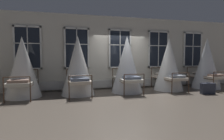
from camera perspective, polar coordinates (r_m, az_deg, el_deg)
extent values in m
plane|color=brown|center=(7.92, 4.85, -6.86)|extent=(25.39, 25.39, 0.00)
cube|color=beige|center=(8.94, 2.26, 5.29)|extent=(13.69, 0.10, 3.39)
cube|color=black|center=(8.54, -24.46, 6.25)|extent=(1.10, 0.02, 1.82)
cube|color=silver|center=(8.55, -24.30, 0.37)|extent=(1.10, 0.06, 0.07)
cube|color=silver|center=(8.63, -24.63, 12.08)|extent=(1.10, 0.06, 0.07)
cube|color=silver|center=(8.64, -27.86, 6.12)|extent=(0.07, 0.06, 1.82)
cube|color=silver|center=(8.47, -21.01, 6.36)|extent=(0.07, 0.06, 1.82)
cube|color=silver|center=(8.54, -24.46, 6.25)|extent=(0.04, 0.06, 1.82)
cube|color=silver|center=(8.55, -24.50, 7.47)|extent=(1.10, 0.06, 0.04)
cube|color=black|center=(8.45, -10.77, 6.56)|extent=(1.10, 0.02, 1.82)
cube|color=silver|center=(8.46, -10.69, 0.61)|extent=(1.10, 0.06, 0.07)
cube|color=silver|center=(8.54, -10.84, 12.45)|extent=(1.10, 0.06, 0.07)
cube|color=silver|center=(8.43, -14.28, 6.51)|extent=(0.07, 0.06, 1.82)
cube|color=silver|center=(8.51, -7.28, 6.58)|extent=(0.07, 0.06, 1.82)
cube|color=silver|center=(8.45, -10.77, 6.56)|extent=(0.04, 0.06, 1.82)
cube|color=silver|center=(8.46, -10.78, 7.79)|extent=(1.10, 0.06, 0.04)
cube|color=black|center=(8.84, 2.48, 6.50)|extent=(1.10, 0.02, 1.82)
cube|color=silver|center=(8.84, 2.46, 0.82)|extent=(1.10, 0.06, 0.07)
cube|color=silver|center=(8.92, 2.49, 12.14)|extent=(1.10, 0.06, 0.07)
cube|color=silver|center=(8.70, -0.79, 6.55)|extent=(0.07, 0.06, 1.82)
cube|color=silver|center=(9.00, 5.62, 6.44)|extent=(0.07, 0.06, 1.82)
cube|color=silver|center=(8.84, 2.48, 6.50)|extent=(0.04, 0.06, 1.82)
cube|color=silver|center=(8.85, 2.48, 7.68)|extent=(1.10, 0.06, 0.04)
cube|color=black|center=(9.64, 14.06, 6.18)|extent=(1.10, 0.02, 1.82)
cube|color=silver|center=(9.64, 13.97, 0.96)|extent=(1.10, 0.06, 0.07)
cube|color=silver|center=(9.71, 14.15, 11.35)|extent=(1.10, 0.06, 0.07)
cube|color=silver|center=(9.40, 11.30, 6.28)|extent=(0.07, 0.06, 1.82)
cube|color=silver|center=(9.90, 16.68, 6.07)|extent=(0.07, 0.06, 1.82)
cube|color=silver|center=(9.64, 14.06, 6.18)|extent=(0.04, 0.06, 1.82)
cube|color=silver|center=(9.65, 14.08, 7.26)|extent=(1.10, 0.06, 0.04)
cube|color=black|center=(10.76, 23.54, 5.72)|extent=(1.10, 0.02, 1.82)
cube|color=silver|center=(10.76, 23.41, 1.05)|extent=(1.10, 0.06, 0.07)
cube|color=silver|center=(10.83, 23.67, 10.36)|extent=(1.10, 0.06, 0.07)
cube|color=silver|center=(10.45, 21.31, 5.84)|extent=(0.07, 0.06, 1.82)
cube|color=silver|center=(11.09, 25.63, 5.60)|extent=(0.07, 0.06, 1.82)
cube|color=silver|center=(10.76, 23.54, 5.72)|extent=(0.04, 0.06, 1.82)
cube|color=silver|center=(10.77, 23.56, 6.69)|extent=(1.10, 0.06, 0.04)
cube|color=silver|center=(8.89, 2.48, -4.04)|extent=(8.67, 0.10, 0.36)
cylinder|color=#4C3323|center=(8.59, -27.02, -3.15)|extent=(0.04, 0.04, 0.97)
cylinder|color=#4C3323|center=(8.45, -21.75, -3.12)|extent=(0.04, 0.04, 0.97)
cylinder|color=#4C3323|center=(6.90, -30.35, -5.44)|extent=(0.04, 0.04, 0.84)
cylinder|color=#4C3323|center=(6.72, -23.81, -5.48)|extent=(0.04, 0.04, 0.84)
cylinder|color=#4C3323|center=(7.74, -28.51, -3.78)|extent=(0.07, 1.77, 0.03)
cylinder|color=#4C3323|center=(7.57, -22.67, -3.77)|extent=(0.07, 1.77, 0.03)
cylinder|color=#4C3323|center=(8.47, -24.50, 0.13)|extent=(0.80, 0.05, 0.03)
cylinder|color=#4C3323|center=(6.75, -27.24, -1.93)|extent=(0.80, 0.05, 0.03)
cube|color=#B7B2A3|center=(7.64, -25.64, -3.35)|extent=(0.85, 1.81, 0.12)
ellipsoid|color=#B7B2A3|center=(8.25, -24.75, -1.91)|extent=(0.62, 0.41, 0.14)
cube|color=gray|center=(7.02, -26.70, -3.10)|extent=(0.66, 0.37, 0.10)
cone|color=white|center=(7.59, -25.76, 0.85)|extent=(1.32, 1.32, 2.25)
cylinder|color=#4C3323|center=(8.33, -13.71, -3.04)|extent=(0.04, 0.04, 0.97)
cylinder|color=#4C3323|center=(8.40, -8.28, -2.92)|extent=(0.04, 0.04, 0.97)
cylinder|color=#4C3323|center=(6.59, -13.05, -5.43)|extent=(0.04, 0.04, 0.84)
cylinder|color=#4C3323|center=(6.67, -6.19, -5.23)|extent=(0.04, 0.04, 0.84)
cylinder|color=#4C3323|center=(7.45, -13.42, -3.69)|extent=(0.07, 1.77, 0.03)
cylinder|color=#4C3323|center=(7.53, -7.36, -3.54)|extent=(0.07, 1.77, 0.03)
cylinder|color=#4C3323|center=(8.31, -11.03, 0.35)|extent=(0.80, 0.05, 0.03)
cylinder|color=#4C3323|center=(6.56, -9.64, -1.70)|extent=(0.80, 0.05, 0.03)
cube|color=beige|center=(7.47, -10.38, -3.18)|extent=(0.85, 1.81, 0.12)
ellipsoid|color=silver|center=(8.10, -10.85, -1.73)|extent=(0.62, 0.41, 0.14)
cube|color=slate|center=(6.84, -9.87, -2.91)|extent=(0.66, 0.37, 0.10)
cone|color=white|center=(7.42, -10.44, 1.44)|extent=(1.32, 1.32, 2.33)
cylinder|color=#4C3323|center=(8.65, 0.22, -2.68)|extent=(0.04, 0.04, 0.97)
cylinder|color=#4C3323|center=(8.87, 5.21, -2.53)|extent=(0.04, 0.04, 0.97)
cylinder|color=#4C3323|center=(6.96, 3.75, -4.83)|extent=(0.04, 0.04, 0.84)
cylinder|color=#4C3323|center=(7.24, 9.78, -4.55)|extent=(0.04, 0.04, 0.84)
cylinder|color=#4C3323|center=(7.79, 1.79, -3.26)|extent=(0.07, 1.77, 0.03)
cylinder|color=#4C3323|center=(8.04, 7.26, -3.07)|extent=(0.07, 1.77, 0.03)
cylinder|color=#4C3323|center=(8.71, 2.76, 0.57)|extent=(0.80, 0.05, 0.03)
cylinder|color=#4C3323|center=(7.04, 6.85, -1.30)|extent=(0.80, 0.05, 0.03)
cube|color=silver|center=(7.90, 4.57, -2.75)|extent=(0.86, 1.81, 0.12)
ellipsoid|color=silver|center=(8.50, 3.21, -1.40)|extent=(0.62, 0.41, 0.14)
cube|color=slate|center=(7.30, 6.12, -2.45)|extent=(0.66, 0.37, 0.10)
cone|color=white|center=(7.85, 4.60, 1.76)|extent=(1.32, 1.32, 2.37)
cylinder|color=#4C3323|center=(9.40, 12.00, -2.24)|extent=(0.04, 0.04, 0.97)
cylinder|color=#4C3323|center=(9.79, 16.14, -2.07)|extent=(0.04, 0.04, 0.97)
cylinder|color=#4C3323|center=(7.88, 17.94, -3.99)|extent=(0.04, 0.04, 0.84)
cylinder|color=#4C3323|center=(8.34, 22.52, -3.67)|extent=(0.04, 0.04, 0.84)
cylinder|color=#4C3323|center=(8.62, 14.71, -2.69)|extent=(0.04, 1.77, 0.03)
cylinder|color=#4C3323|center=(9.05, 19.08, -2.48)|extent=(0.04, 1.77, 0.03)
cylinder|color=#4C3323|center=(9.55, 14.16, 0.75)|extent=(0.80, 0.04, 0.03)
cylinder|color=#4C3323|center=(8.06, 20.37, -0.86)|extent=(0.80, 0.04, 0.03)
cube|color=beige|center=(8.82, 16.96, -2.21)|extent=(0.83, 1.80, 0.12)
ellipsoid|color=beige|center=(9.36, 14.86, -1.04)|extent=(0.62, 0.40, 0.14)
cube|color=#8C939E|center=(8.29, 19.29, -1.89)|extent=(0.66, 0.36, 0.10)
cone|color=white|center=(8.78, 17.04, 1.77)|extent=(1.32, 1.32, 2.35)
cylinder|color=#4C3323|center=(10.51, 22.07, -1.80)|extent=(0.04, 0.04, 0.97)
cylinder|color=#4C3323|center=(11.00, 25.39, -1.65)|extent=(0.04, 0.04, 0.97)
cylinder|color=#4C3323|center=(9.16, 28.71, -3.20)|extent=(0.04, 0.04, 0.84)
cylinder|color=#4C3323|center=(9.81, 25.17, -2.15)|extent=(0.04, 1.77, 0.03)
cylinder|color=#4C3323|center=(10.34, 28.56, -1.97)|extent=(0.04, 1.77, 0.03)
cylinder|color=#4C3323|center=(10.71, 23.84, 0.87)|extent=(0.80, 0.04, 0.03)
cylinder|color=#4C3323|center=(9.40, 30.56, -0.51)|extent=(0.80, 0.04, 0.03)
cube|color=beige|center=(10.06, 26.92, -1.73)|extent=(0.83, 1.80, 0.12)
ellipsoid|color=beige|center=(10.54, 24.61, -0.72)|extent=(0.62, 0.40, 0.14)
cube|color=gray|center=(9.60, 29.42, -1.41)|extent=(0.66, 0.36, 0.10)
cone|color=white|center=(10.03, 27.03, 1.87)|extent=(1.32, 1.32, 2.39)
cube|color=#2D3342|center=(8.46, 27.33, -5.08)|extent=(0.58, 0.29, 0.44)
cube|color=tan|center=(8.55, 26.94, -4.98)|extent=(0.50, 0.09, 0.03)
torus|color=#2D3342|center=(8.43, 27.38, -3.50)|extent=(0.16, 0.16, 0.02)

